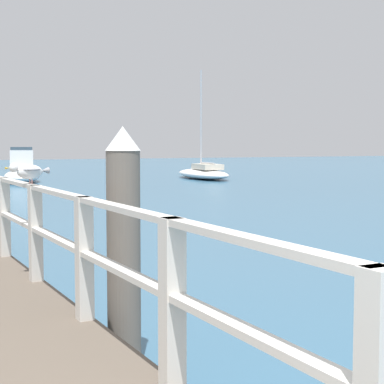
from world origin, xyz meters
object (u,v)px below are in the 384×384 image
(boat_1, at_px, (203,173))
(boat_2, at_px, (22,170))
(dock_piling_near, at_px, (124,248))
(seagull_foreground, at_px, (29,171))

(boat_1, height_order, boat_2, boat_1)
(dock_piling_near, relative_size, boat_2, 0.39)
(seagull_foreground, bearing_deg, boat_2, -25.06)
(dock_piling_near, xyz_separation_m, seagull_foreground, (-0.39, 1.65, 0.58))
(dock_piling_near, xyz_separation_m, boat_1, (14.66, 25.51, -0.68))
(dock_piling_near, relative_size, seagull_foreground, 4.28)
(dock_piling_near, height_order, boat_1, boat_1)
(seagull_foreground, distance_m, boat_1, 28.23)
(boat_1, bearing_deg, seagull_foreground, -114.31)
(dock_piling_near, distance_m, boat_1, 29.43)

